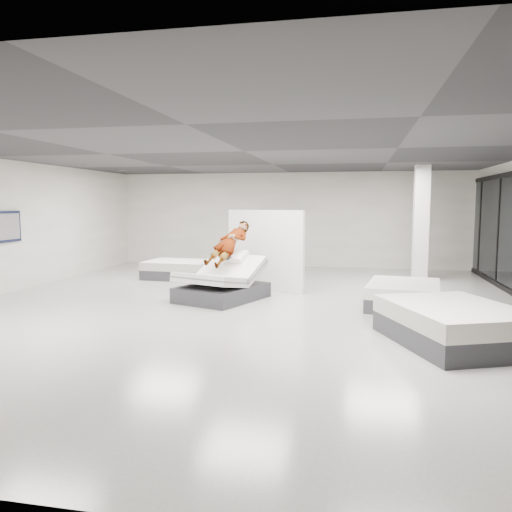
# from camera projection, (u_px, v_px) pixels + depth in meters

# --- Properties ---
(room) EXTENTS (14.00, 14.04, 3.20)m
(room) POSITION_uv_depth(u_px,v_px,m) (244.00, 230.00, 10.23)
(room) COLOR #B2AEA8
(room) RESTS_ON ground
(hero_bed) EXTENTS (2.00, 2.27, 1.08)m
(hero_bed) POSITION_uv_depth(u_px,v_px,m) (222.00, 285.00, 11.13)
(hero_bed) COLOR #323237
(hero_bed) RESTS_ON floor
(person) EXTENTS (0.96, 1.35, 1.43)m
(person) POSITION_uv_depth(u_px,v_px,m) (230.00, 249.00, 11.30)
(person) COLOR slate
(person) RESTS_ON hero_bed
(remote) EXTENTS (0.10, 0.15, 0.08)m
(remote) POSITION_uv_depth(u_px,v_px,m) (229.00, 258.00, 10.91)
(remote) COLOR black
(remote) RESTS_ON person
(divider_panel) EXTENTS (2.06, 0.94, 1.99)m
(divider_panel) POSITION_uv_depth(u_px,v_px,m) (265.00, 250.00, 12.34)
(divider_panel) COLOR silver
(divider_panel) RESTS_ON floor
(flat_bed_right_far) EXTENTS (1.65, 2.05, 0.51)m
(flat_bed_right_far) POSITION_uv_depth(u_px,v_px,m) (404.00, 295.00, 10.36)
(flat_bed_right_far) COLOR #323237
(flat_bed_right_far) RESTS_ON floor
(flat_bed_right_near) EXTENTS (2.37, 2.67, 0.61)m
(flat_bed_right_near) POSITION_uv_depth(u_px,v_px,m) (454.00, 325.00, 7.62)
(flat_bed_right_near) COLOR #323237
(flat_bed_right_near) RESTS_ON floor
(flat_bed_left_far) EXTENTS (1.92, 1.49, 0.51)m
(flat_bed_left_far) POSITION_uv_depth(u_px,v_px,m) (179.00, 269.00, 14.40)
(flat_bed_left_far) COLOR #323237
(flat_bed_left_far) RESTS_ON floor
(column) EXTENTS (0.40, 0.40, 3.20)m
(column) POSITION_uv_depth(u_px,v_px,m) (421.00, 223.00, 13.83)
(column) COLOR silver
(column) RESTS_ON floor
(wall_poster) EXTENTS (0.06, 0.95, 0.75)m
(wall_poster) POSITION_uv_depth(u_px,v_px,m) (7.00, 227.00, 11.90)
(wall_poster) COLOR black
(wall_poster) RESTS_ON wall_left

